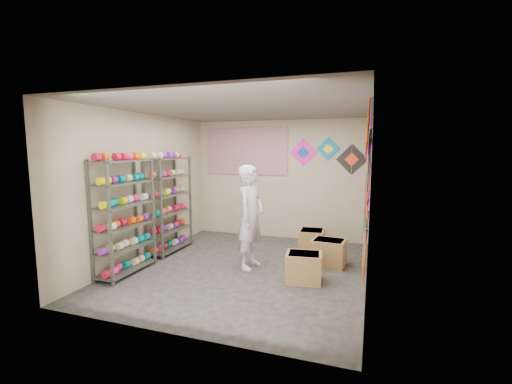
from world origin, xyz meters
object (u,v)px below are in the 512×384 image
(carton_b, at_px, (329,253))
(carton_c, at_px, (312,241))
(shelf_rack_back, at_px, (169,205))
(shelf_rack_front, at_px, (124,217))
(shopkeeper, at_px, (251,217))
(carton_a, at_px, (304,267))

(carton_b, height_order, carton_c, carton_b)
(shelf_rack_back, distance_m, carton_c, 2.93)
(shelf_rack_front, distance_m, carton_c, 3.52)
(shopkeeper, bearing_deg, carton_a, -102.56)
(carton_b, bearing_deg, carton_c, 127.75)
(shopkeeper, bearing_deg, carton_c, -29.55)
(shelf_rack_front, relative_size, shopkeeper, 1.06)
(shelf_rack_back, bearing_deg, carton_c, 16.86)
(shelf_rack_back, height_order, carton_c, shelf_rack_back)
(carton_a, bearing_deg, shopkeeper, 153.06)
(carton_a, distance_m, carton_c, 1.53)
(shopkeeper, relative_size, carton_c, 3.38)
(shopkeeper, distance_m, carton_c, 1.60)
(shopkeeper, distance_m, carton_a, 1.25)
(shelf_rack_front, height_order, carton_a, shelf_rack_front)
(shelf_rack_front, bearing_deg, carton_a, 11.80)
(carton_a, bearing_deg, carton_b, 64.75)
(shelf_rack_back, distance_m, carton_a, 3.03)
(shelf_rack_front, distance_m, shelf_rack_back, 1.30)
(shelf_rack_front, relative_size, shelf_rack_back, 1.00)
(shopkeeper, xyz_separation_m, carton_b, (1.28, 0.52, -0.66))
(carton_c, bearing_deg, carton_a, -88.93)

